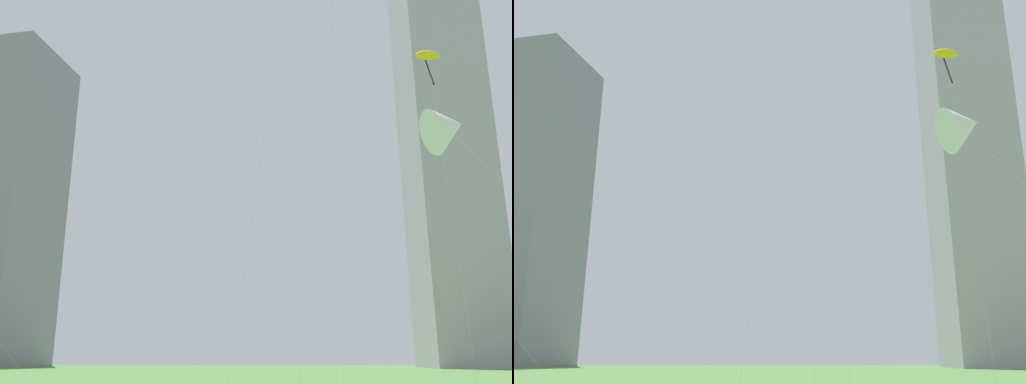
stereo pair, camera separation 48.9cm
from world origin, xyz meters
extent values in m
cylinder|color=silver|center=(5.31, 8.80, 15.45)|extent=(0.23, 4.61, 30.89)
cone|color=white|center=(11.09, 12.17, 12.06)|extent=(2.41, 2.45, 2.65)
cylinder|color=silver|center=(2.75, 7.47, 12.77)|extent=(3.67, 2.46, 25.55)
cylinder|color=silver|center=(1.34, 14.16, 16.98)|extent=(6.28, 5.41, 33.95)
cylinder|color=silver|center=(14.87, 22.66, 11.52)|extent=(0.25, 3.37, 23.04)
ellipsoid|color=yellow|center=(14.99, 24.34, 23.04)|extent=(2.32, 1.37, 0.99)
cylinder|color=black|center=(14.99, 24.34, 21.65)|extent=(0.46, 0.36, 2.16)
cube|color=#A8A8AD|center=(43.07, 96.98, 49.03)|extent=(16.05, 20.52, 98.06)
camera|label=1|loc=(1.61, -12.13, 1.66)|focal=39.49mm
camera|label=2|loc=(2.10, -12.14, 1.66)|focal=39.49mm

